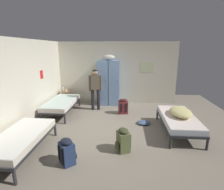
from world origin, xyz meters
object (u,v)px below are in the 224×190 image
(water_bottle, at_px, (63,88))
(bed_left_rear, at_px, (61,103))
(person_traveler, at_px, (95,86))
(clothes_pile_denim, at_px, (144,122))
(bedding_heap, at_px, (181,112))
(backpack_navy, at_px, (67,152))
(lotion_bottle, at_px, (66,90))
(bed_left_front, at_px, (20,139))
(locker_bank, at_px, (109,82))
(backpack_olive, at_px, (123,140))
(backpack_maroon, at_px, (123,106))
(bed_right, at_px, (178,119))
(shelf_unit, at_px, (65,96))

(water_bottle, bearing_deg, bed_left_rear, -74.25)
(person_traveler, distance_m, clothes_pile_denim, 2.31)
(bedding_heap, height_order, backpack_navy, bedding_heap)
(bed_left_rear, xyz_separation_m, lotion_bottle, (-0.18, 1.11, 0.25))
(bed_left_rear, relative_size, clothes_pile_denim, 4.59)
(bed_left_front, bearing_deg, locker_bank, 67.32)
(locker_bank, relative_size, clothes_pile_denim, 5.00)
(backpack_olive, height_order, backpack_maroon, same)
(locker_bank, relative_size, bed_right, 1.09)
(backpack_navy, bearing_deg, lotion_bottle, 108.39)
(bed_right, xyz_separation_m, bed_left_rear, (-3.81, 1.22, 0.00))
(locker_bank, relative_size, bedding_heap, 2.38)
(backpack_navy, bearing_deg, shelf_unit, 109.12)
(bed_right, height_order, lotion_bottle, lotion_bottle)
(backpack_olive, xyz_separation_m, backpack_navy, (-1.13, -0.56, 0.00))
(person_traveler, height_order, backpack_navy, person_traveler)
(shelf_unit, height_order, backpack_navy, shelf_unit)
(bedding_heap, bearing_deg, bed_left_rear, 162.96)
(bed_left_front, distance_m, water_bottle, 3.81)
(bedding_heap, height_order, clothes_pile_denim, bedding_heap)
(water_bottle, bearing_deg, clothes_pile_denim, -30.61)
(bed_left_rear, height_order, backpack_maroon, backpack_maroon)
(locker_bank, height_order, lotion_bottle, locker_bank)
(clothes_pile_denim, bearing_deg, backpack_navy, -129.55)
(bed_right, relative_size, backpack_navy, 3.45)
(backpack_olive, bearing_deg, locker_bank, 100.51)
(bed_left_front, distance_m, backpack_navy, 1.17)
(shelf_unit, xyz_separation_m, backpack_navy, (1.39, -4.01, -0.09))
(bed_right, bearing_deg, bedding_heap, 36.77)
(bed_left_rear, bearing_deg, backpack_navy, -68.27)
(bedding_heap, relative_size, water_bottle, 4.02)
(bed_right, xyz_separation_m, backpack_maroon, (-1.58, 1.39, -0.12))
(locker_bank, height_order, backpack_maroon, locker_bank)
(shelf_unit, height_order, bedding_heap, bedding_heap)
(backpack_maroon, bearing_deg, bed_left_front, -128.62)
(lotion_bottle, bearing_deg, backpack_maroon, -21.19)
(bed_right, bearing_deg, bed_left_front, -159.81)
(clothes_pile_denim, bearing_deg, bedding_heap, -24.80)
(shelf_unit, relative_size, water_bottle, 2.63)
(shelf_unit, xyz_separation_m, backpack_olive, (2.52, -3.45, -0.09))
(bed_right, relative_size, bedding_heap, 2.18)
(bed_right, xyz_separation_m, lotion_bottle, (-3.99, 2.33, 0.25))
(bed_right, distance_m, backpack_maroon, 2.11)
(bed_left_rear, relative_size, bedding_heap, 2.18)
(lotion_bottle, height_order, backpack_navy, lotion_bottle)
(lotion_bottle, distance_m, backpack_olive, 4.22)
(bed_left_rear, relative_size, water_bottle, 8.77)
(shelf_unit, distance_m, lotion_bottle, 0.30)
(bed_right, bearing_deg, locker_bank, 131.81)
(shelf_unit, distance_m, clothes_pile_denim, 3.68)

